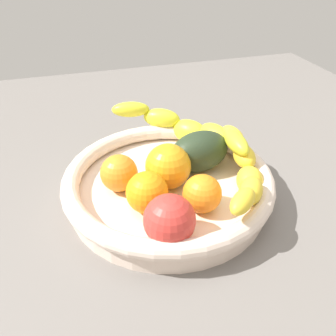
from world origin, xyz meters
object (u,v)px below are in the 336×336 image
(fruit_bowl, at_px, (168,184))
(orange_rear, at_px, (119,173))
(orange_mid_left, at_px, (202,194))
(avocado_dark, at_px, (199,151))
(tomato_red, at_px, (169,220))
(banana_draped_right, at_px, (186,128))
(orange_front, at_px, (147,192))
(orange_mid_right, at_px, (166,166))
(banana_draped_left, at_px, (245,173))

(fruit_bowl, distance_m, orange_rear, 0.07)
(orange_mid_left, relative_size, avocado_dark, 0.54)
(orange_rear, xyz_separation_m, tomato_red, (-0.04, 0.12, 0.00))
(fruit_bowl, xyz_separation_m, avocado_dark, (-0.06, -0.03, 0.03))
(fruit_bowl, height_order, banana_draped_right, banana_draped_right)
(orange_mid_left, bearing_deg, orange_front, -16.59)
(orange_mid_left, distance_m, orange_mid_right, 0.07)
(avocado_dark, bearing_deg, banana_draped_left, 119.48)
(orange_front, relative_size, orange_mid_right, 0.85)
(avocado_dark, xyz_separation_m, tomato_red, (0.09, 0.13, 0.00))
(banana_draped_right, xyz_separation_m, orange_rear, (0.13, 0.09, -0.01))
(banana_draped_left, height_order, orange_mid_left, banana_draped_left)
(orange_front, xyz_separation_m, tomato_red, (-0.01, 0.06, 0.00))
(banana_draped_left, bearing_deg, orange_front, -0.25)
(fruit_bowl, relative_size, orange_rear, 5.70)
(orange_front, xyz_separation_m, orange_mid_left, (-0.07, 0.02, -0.00))
(orange_mid_right, relative_size, avocado_dark, 0.68)
(orange_mid_left, xyz_separation_m, orange_rear, (0.10, -0.08, 0.00))
(orange_rear, height_order, avocado_dark, avocado_dark)
(banana_draped_right, xyz_separation_m, orange_mid_left, (0.03, 0.16, -0.01))
(fruit_bowl, distance_m, banana_draped_right, 0.12)
(orange_front, bearing_deg, orange_mid_left, 163.41)
(orange_mid_left, xyz_separation_m, avocado_dark, (-0.03, -0.09, 0.00))
(orange_front, bearing_deg, orange_rear, -64.09)
(banana_draped_right, bearing_deg, orange_mid_left, 78.12)
(orange_mid_right, xyz_separation_m, avocado_dark, (-0.06, -0.03, -0.00))
(orange_mid_right, bearing_deg, tomato_red, 75.42)
(orange_rear, xyz_separation_m, avocado_dark, (-0.13, -0.02, 0.00))
(banana_draped_left, distance_m, orange_mid_left, 0.07)
(banana_draped_right, relative_size, orange_mid_right, 3.21)
(banana_draped_left, relative_size, orange_front, 3.62)
(fruit_bowl, xyz_separation_m, orange_mid_right, (0.00, -0.00, 0.03))
(banana_draped_right, height_order, orange_rear, banana_draped_right)
(avocado_dark, bearing_deg, orange_rear, 7.04)
(orange_mid_left, xyz_separation_m, orange_mid_right, (0.03, -0.06, 0.01))
(banana_draped_left, distance_m, avocado_dark, 0.08)
(fruit_bowl, relative_size, banana_draped_left, 1.50)
(orange_mid_right, bearing_deg, orange_front, 48.13)
(fruit_bowl, xyz_separation_m, banana_draped_right, (-0.06, -0.10, 0.03))
(banana_draped_left, bearing_deg, orange_mid_left, 15.54)
(tomato_red, bearing_deg, fruit_bowl, -105.74)
(banana_draped_right, xyz_separation_m, orange_front, (0.10, 0.14, -0.01))
(tomato_red, bearing_deg, orange_rear, -71.73)
(avocado_dark, distance_m, tomato_red, 0.16)
(orange_mid_right, bearing_deg, fruit_bowl, 164.76)
(fruit_bowl, distance_m, avocado_dark, 0.07)
(banana_draped_left, bearing_deg, orange_mid_right, -23.66)
(orange_front, relative_size, avocado_dark, 0.58)
(fruit_bowl, relative_size, orange_mid_right, 4.64)
(orange_rear, bearing_deg, banana_draped_left, 161.44)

